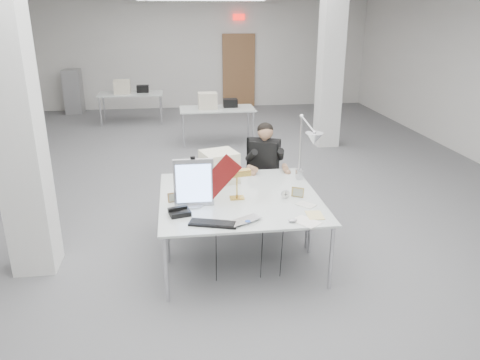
# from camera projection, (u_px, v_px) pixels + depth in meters

# --- Properties ---
(room_shell) EXTENTS (10.04, 14.04, 3.24)m
(room_shell) POSITION_uv_depth(u_px,v_px,m) (222.00, 85.00, 7.05)
(room_shell) COLOR #5C5D5F
(room_shell) RESTS_ON ground
(desk_main) EXTENTS (1.80, 0.90, 0.02)m
(desk_main) POSITION_uv_depth(u_px,v_px,m) (245.00, 213.00, 4.93)
(desk_main) COLOR silver
(desk_main) RESTS_ON room_shell
(desk_second) EXTENTS (1.80, 0.90, 0.02)m
(desk_second) POSITION_uv_depth(u_px,v_px,m) (234.00, 184.00, 5.76)
(desk_second) COLOR silver
(desk_second) RESTS_ON room_shell
(bg_desk_a) EXTENTS (1.60, 0.80, 0.02)m
(bg_desk_a) POSITION_uv_depth(u_px,v_px,m) (217.00, 109.00, 10.07)
(bg_desk_a) COLOR silver
(bg_desk_a) RESTS_ON room_shell
(bg_desk_b) EXTENTS (1.60, 0.80, 0.02)m
(bg_desk_b) POSITION_uv_depth(u_px,v_px,m) (131.00, 94.00, 11.86)
(bg_desk_b) COLOR silver
(bg_desk_b) RESTS_ON room_shell
(filing_cabinet) EXTENTS (0.45, 0.55, 1.20)m
(filing_cabinet) POSITION_uv_depth(u_px,v_px,m) (73.00, 91.00, 13.04)
(filing_cabinet) COLOR gray
(filing_cabinet) RESTS_ON room_shell
(office_chair) EXTENTS (0.65, 0.65, 1.00)m
(office_chair) POSITION_uv_depth(u_px,v_px,m) (264.00, 181.00, 6.56)
(office_chair) COLOR black
(office_chair) RESTS_ON room_shell
(seated_person) EXTENTS (0.64, 0.70, 0.85)m
(seated_person) POSITION_uv_depth(u_px,v_px,m) (265.00, 155.00, 6.38)
(seated_person) COLOR black
(seated_person) RESTS_ON office_chair
(monitor) EXTENTS (0.43, 0.05, 0.53)m
(monitor) POSITION_uv_depth(u_px,v_px,m) (194.00, 183.00, 5.00)
(monitor) COLOR #A6A6AA
(monitor) RESTS_ON desk_main
(pennant) EXTENTS (0.49, 0.15, 0.55)m
(pennant) POSITION_uv_depth(u_px,v_px,m) (218.00, 178.00, 4.98)
(pennant) COLOR #650E0D
(pennant) RESTS_ON monitor
(keyboard) EXTENTS (0.51, 0.30, 0.02)m
(keyboard) POSITION_uv_depth(u_px,v_px,m) (213.00, 224.00, 4.64)
(keyboard) COLOR black
(keyboard) RESTS_ON desk_main
(laptop) EXTENTS (0.42, 0.38, 0.03)m
(laptop) POSITION_uv_depth(u_px,v_px,m) (248.00, 223.00, 4.65)
(laptop) COLOR #AFAEB3
(laptop) RESTS_ON desk_main
(mouse) EXTENTS (0.11, 0.08, 0.04)m
(mouse) POSITION_uv_depth(u_px,v_px,m) (293.00, 220.00, 4.69)
(mouse) COLOR #B3B3B8
(mouse) RESTS_ON desk_main
(bankers_lamp) EXTENTS (0.35, 0.19, 0.38)m
(bankers_lamp) POSITION_uv_depth(u_px,v_px,m) (237.00, 183.00, 5.21)
(bankers_lamp) COLOR #C9863E
(bankers_lamp) RESTS_ON desk_main
(desk_phone) EXTENTS (0.25, 0.23, 0.05)m
(desk_phone) POSITION_uv_depth(u_px,v_px,m) (180.00, 212.00, 4.86)
(desk_phone) COLOR black
(desk_phone) RESTS_ON desk_main
(picture_frame_left) EXTENTS (0.14, 0.07, 0.11)m
(picture_frame_left) POSITION_uv_depth(u_px,v_px,m) (174.00, 197.00, 5.18)
(picture_frame_left) COLOR #A57847
(picture_frame_left) RESTS_ON desk_main
(picture_frame_right) EXTENTS (0.14, 0.10, 0.11)m
(picture_frame_right) POSITION_uv_depth(u_px,v_px,m) (298.00, 192.00, 5.31)
(picture_frame_right) COLOR #A88D48
(picture_frame_right) RESTS_ON desk_main
(desk_clock) EXTENTS (0.10, 0.04, 0.10)m
(desk_clock) POSITION_uv_depth(u_px,v_px,m) (285.00, 194.00, 5.28)
(desk_clock) COLOR #B7B8BC
(desk_clock) RESTS_ON desk_main
(paper_stack_a) EXTENTS (0.32, 0.33, 0.01)m
(paper_stack_a) POSITION_uv_depth(u_px,v_px,m) (306.00, 222.00, 4.70)
(paper_stack_a) COLOR white
(paper_stack_a) RESTS_ON desk_main
(paper_stack_b) EXTENTS (0.18, 0.24, 0.01)m
(paper_stack_b) POSITION_uv_depth(u_px,v_px,m) (315.00, 215.00, 4.85)
(paper_stack_b) COLOR #F6DF93
(paper_stack_b) RESTS_ON desk_main
(paper_stack_c) EXTENTS (0.24, 0.24, 0.01)m
(paper_stack_c) POSITION_uv_depth(u_px,v_px,m) (306.00, 205.00, 5.11)
(paper_stack_c) COLOR silver
(paper_stack_c) RESTS_ON desk_main
(beige_monitor) EXTENTS (0.50, 0.48, 0.38)m
(beige_monitor) POSITION_uv_depth(u_px,v_px,m) (219.00, 167.00, 5.74)
(beige_monitor) COLOR beige
(beige_monitor) RESTS_ON desk_second
(architect_lamp) EXTENTS (0.39, 0.75, 0.92)m
(architect_lamp) POSITION_uv_depth(u_px,v_px,m) (306.00, 149.00, 5.50)
(architect_lamp) COLOR silver
(architect_lamp) RESTS_ON desk_second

